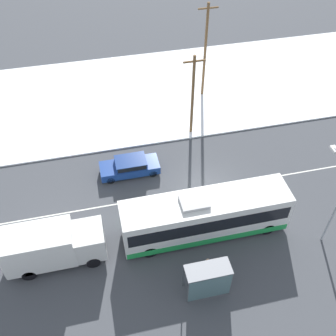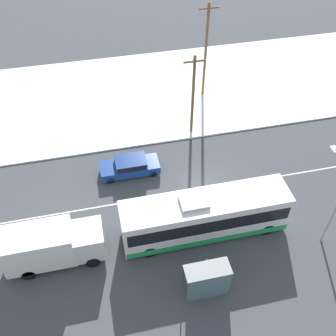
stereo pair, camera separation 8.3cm
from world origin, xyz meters
TOP-DOWN VIEW (x-y plane):
  - ground_plane at (0.00, 0.00)m, footprint 120.00×120.00m
  - snow_lot at (0.00, 13.65)m, footprint 80.00×15.33m
  - lane_marking_center at (0.00, 0.00)m, footprint 60.00×0.12m
  - city_bus at (-1.26, -3.78)m, footprint 11.28×2.57m
  - box_truck at (-11.37, -3.85)m, footprint 6.30×2.30m
  - sedan_car at (-5.36, 3.03)m, footprint 4.67×1.80m
  - pedestrian_at_stop at (-2.07, -7.10)m, footprint 0.64×0.28m
  - bus_shelter at (-2.40, -8.35)m, footprint 2.72×1.20m
  - streetlamp at (6.44, -5.80)m, footprint 0.36×2.42m
  - utility_pole_roadside at (0.68, 6.82)m, footprint 1.80×0.24m
  - utility_pole_snowlot at (3.31, 12.21)m, footprint 1.80×0.24m

SIDE VIEW (x-z plane):
  - ground_plane at x=0.00m, z-range 0.00..0.00m
  - lane_marking_center at x=0.00m, z-range 0.00..0.00m
  - snow_lot at x=0.00m, z-range 0.00..0.12m
  - sedan_car at x=-5.36m, z-range 0.07..1.45m
  - pedestrian_at_stop at x=-2.07m, z-range 0.20..1.98m
  - box_truck at x=-11.37m, z-range 0.15..3.19m
  - bus_shelter at x=-2.40m, z-range 0.47..2.87m
  - city_bus at x=-1.26m, z-range -0.04..3.47m
  - utility_pole_roadside at x=0.68m, z-range 0.18..7.77m
  - streetlamp at x=6.44m, z-range 0.93..7.75m
  - utility_pole_snowlot at x=3.31m, z-range 0.19..9.42m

